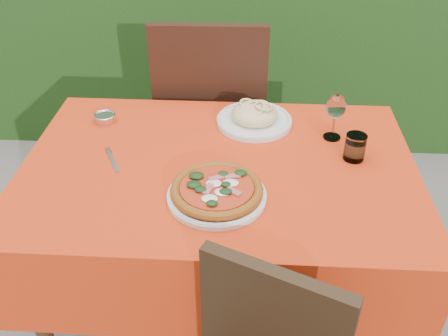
# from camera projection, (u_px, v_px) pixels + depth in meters

# --- Properties ---
(ground) EXTENTS (60.00, 60.00, 0.00)m
(ground) POSITION_uv_depth(u_px,v_px,m) (220.00, 316.00, 2.02)
(ground) COLOR slate
(ground) RESTS_ON ground
(dining_table) EXTENTS (1.26, 0.86, 0.75)m
(dining_table) POSITION_uv_depth(u_px,v_px,m) (219.00, 201.00, 1.68)
(dining_table) COLOR #422415
(dining_table) RESTS_ON ground
(chair_far) EXTENTS (0.47, 0.47, 1.03)m
(chair_far) POSITION_uv_depth(u_px,v_px,m) (212.00, 113.00, 2.20)
(chair_far) COLOR black
(chair_far) RESTS_ON ground
(pizza_plate) EXTENTS (0.29, 0.29, 0.05)m
(pizza_plate) POSITION_uv_depth(u_px,v_px,m) (217.00, 192.00, 1.43)
(pizza_plate) COLOR silver
(pizza_plate) RESTS_ON dining_table
(pasta_plate) EXTENTS (0.27, 0.27, 0.08)m
(pasta_plate) POSITION_uv_depth(u_px,v_px,m) (254.00, 117.00, 1.79)
(pasta_plate) COLOR silver
(pasta_plate) RESTS_ON dining_table
(water_glass) EXTENTS (0.07, 0.07, 0.09)m
(water_glass) POSITION_uv_depth(u_px,v_px,m) (355.00, 148.00, 1.60)
(water_glass) COLOR silver
(water_glass) RESTS_ON dining_table
(wine_glass) EXTENTS (0.07, 0.07, 0.16)m
(wine_glass) POSITION_uv_depth(u_px,v_px,m) (336.00, 108.00, 1.66)
(wine_glass) COLOR silver
(wine_glass) RESTS_ON dining_table
(fork) EXTENTS (0.10, 0.16, 0.00)m
(fork) POSITION_uv_depth(u_px,v_px,m) (113.00, 162.00, 1.60)
(fork) COLOR #B2B3B9
(fork) RESTS_ON dining_table
(steel_ramekin) EXTENTS (0.07, 0.07, 0.03)m
(steel_ramekin) POSITION_uv_depth(u_px,v_px,m) (105.00, 118.00, 1.81)
(steel_ramekin) COLOR silver
(steel_ramekin) RESTS_ON dining_table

